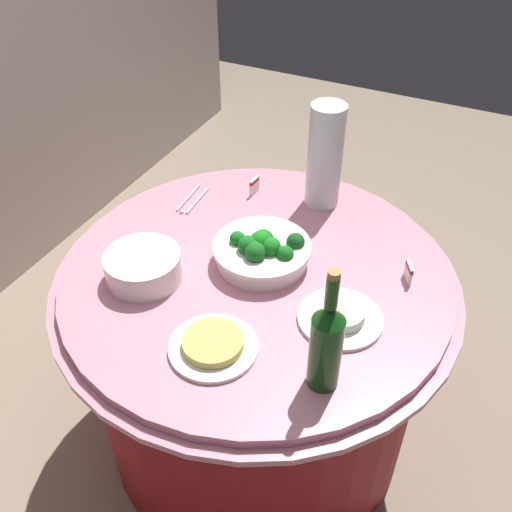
{
  "coord_description": "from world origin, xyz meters",
  "views": [
    {
      "loc": [
        -1.11,
        -0.54,
        1.81
      ],
      "look_at": [
        0.0,
        0.0,
        0.79
      ],
      "focal_mm": 40.54,
      "sensor_mm": 36.0,
      "label": 1
    }
  ],
  "objects_px": {
    "decorative_fruit_vase": "(324,163)",
    "serving_tongs": "(192,200)",
    "food_plate_noodles": "(213,345)",
    "food_plate_rice": "(340,316)",
    "label_placard_mid": "(409,271)",
    "plate_stack": "(143,267)",
    "wine_bottle": "(326,343)",
    "label_placard_front": "(254,185)",
    "broccoli_bowl": "(261,251)"
  },
  "relations": [
    {
      "from": "broccoli_bowl",
      "to": "food_plate_rice",
      "type": "relative_size",
      "value": 1.27
    },
    {
      "from": "label_placard_mid",
      "to": "broccoli_bowl",
      "type": "bearing_deg",
      "value": 105.71
    },
    {
      "from": "decorative_fruit_vase",
      "to": "label_placard_front",
      "type": "height_order",
      "value": "decorative_fruit_vase"
    },
    {
      "from": "serving_tongs",
      "to": "label_placard_front",
      "type": "bearing_deg",
      "value": -50.24
    },
    {
      "from": "plate_stack",
      "to": "decorative_fruit_vase",
      "type": "distance_m",
      "value": 0.65
    },
    {
      "from": "food_plate_rice",
      "to": "label_placard_mid",
      "type": "xyz_separation_m",
      "value": [
        0.23,
        -0.11,
        0.02
      ]
    },
    {
      "from": "serving_tongs",
      "to": "label_placard_mid",
      "type": "distance_m",
      "value": 0.74
    },
    {
      "from": "serving_tongs",
      "to": "label_placard_front",
      "type": "xyz_separation_m",
      "value": [
        0.13,
        -0.16,
        0.03
      ]
    },
    {
      "from": "label_placard_mid",
      "to": "food_plate_rice",
      "type": "bearing_deg",
      "value": 153.34
    },
    {
      "from": "decorative_fruit_vase",
      "to": "serving_tongs",
      "type": "xyz_separation_m",
      "value": [
        -0.18,
        0.38,
        -0.14
      ]
    },
    {
      "from": "serving_tongs",
      "to": "label_placard_mid",
      "type": "bearing_deg",
      "value": -95.48
    },
    {
      "from": "wine_bottle",
      "to": "food_plate_noodles",
      "type": "bearing_deg",
      "value": 95.36
    },
    {
      "from": "food_plate_rice",
      "to": "label_placard_mid",
      "type": "bearing_deg",
      "value": -26.66
    },
    {
      "from": "plate_stack",
      "to": "decorative_fruit_vase",
      "type": "relative_size",
      "value": 0.62
    },
    {
      "from": "food_plate_noodles",
      "to": "broccoli_bowl",
      "type": "bearing_deg",
      "value": 5.87
    },
    {
      "from": "decorative_fruit_vase",
      "to": "label_placard_front",
      "type": "bearing_deg",
      "value": 101.72
    },
    {
      "from": "label_placard_front",
      "to": "serving_tongs",
      "type": "bearing_deg",
      "value": 129.76
    },
    {
      "from": "wine_bottle",
      "to": "label_placard_front",
      "type": "height_order",
      "value": "wine_bottle"
    },
    {
      "from": "food_plate_rice",
      "to": "food_plate_noodles",
      "type": "bearing_deg",
      "value": 132.96
    },
    {
      "from": "decorative_fruit_vase",
      "to": "plate_stack",
      "type": "bearing_deg",
      "value": 151.48
    },
    {
      "from": "decorative_fruit_vase",
      "to": "food_plate_noodles",
      "type": "relative_size",
      "value": 1.55
    },
    {
      "from": "serving_tongs",
      "to": "food_plate_rice",
      "type": "bearing_deg",
      "value": -115.69
    },
    {
      "from": "label_placard_front",
      "to": "broccoli_bowl",
      "type": "bearing_deg",
      "value": -150.64
    },
    {
      "from": "decorative_fruit_vase",
      "to": "food_plate_rice",
      "type": "relative_size",
      "value": 1.55
    },
    {
      "from": "plate_stack",
      "to": "food_plate_rice",
      "type": "height_order",
      "value": "plate_stack"
    },
    {
      "from": "serving_tongs",
      "to": "food_plate_rice",
      "type": "relative_size",
      "value": 0.76
    },
    {
      "from": "plate_stack",
      "to": "food_plate_noodles",
      "type": "xyz_separation_m",
      "value": [
        -0.14,
        -0.3,
        -0.03
      ]
    },
    {
      "from": "broccoli_bowl",
      "to": "plate_stack",
      "type": "xyz_separation_m",
      "value": [
        -0.2,
        0.26,
        -0.0
      ]
    },
    {
      "from": "wine_bottle",
      "to": "label_placard_front",
      "type": "distance_m",
      "value": 0.8
    },
    {
      "from": "serving_tongs",
      "to": "broccoli_bowl",
      "type": "bearing_deg",
      "value": -118.07
    },
    {
      "from": "food_plate_rice",
      "to": "food_plate_noodles",
      "type": "xyz_separation_m",
      "value": [
        -0.23,
        0.24,
        -0.0
      ]
    },
    {
      "from": "serving_tongs",
      "to": "label_placard_mid",
      "type": "relative_size",
      "value": 3.05
    },
    {
      "from": "serving_tongs",
      "to": "label_placard_mid",
      "type": "xyz_separation_m",
      "value": [
        -0.07,
        -0.73,
        0.03
      ]
    },
    {
      "from": "wine_bottle",
      "to": "label_placard_front",
      "type": "xyz_separation_m",
      "value": [
        0.63,
        0.49,
        -0.1
      ]
    },
    {
      "from": "food_plate_rice",
      "to": "label_placard_front",
      "type": "xyz_separation_m",
      "value": [
        0.43,
        0.46,
        0.02
      ]
    },
    {
      "from": "broccoli_bowl",
      "to": "label_placard_front",
      "type": "relative_size",
      "value": 5.09
    },
    {
      "from": "decorative_fruit_vase",
      "to": "food_plate_noodles",
      "type": "bearing_deg",
      "value": 179.39
    },
    {
      "from": "plate_stack",
      "to": "serving_tongs",
      "type": "distance_m",
      "value": 0.39
    },
    {
      "from": "plate_stack",
      "to": "food_plate_rice",
      "type": "relative_size",
      "value": 0.95
    },
    {
      "from": "serving_tongs",
      "to": "food_plate_noodles",
      "type": "height_order",
      "value": "food_plate_noodles"
    },
    {
      "from": "broccoli_bowl",
      "to": "wine_bottle",
      "type": "height_order",
      "value": "wine_bottle"
    },
    {
      "from": "decorative_fruit_vase",
      "to": "label_placard_front",
      "type": "distance_m",
      "value": 0.25
    },
    {
      "from": "broccoli_bowl",
      "to": "food_plate_rice",
      "type": "bearing_deg",
      "value": -112.66
    },
    {
      "from": "food_plate_noodles",
      "to": "serving_tongs",
      "type": "bearing_deg",
      "value": 35.53
    },
    {
      "from": "decorative_fruit_vase",
      "to": "food_plate_rice",
      "type": "xyz_separation_m",
      "value": [
        -0.48,
        -0.24,
        -0.13
      ]
    },
    {
      "from": "plate_stack",
      "to": "food_plate_noodles",
      "type": "relative_size",
      "value": 0.95
    },
    {
      "from": "decorative_fruit_vase",
      "to": "serving_tongs",
      "type": "bearing_deg",
      "value": 115.26
    },
    {
      "from": "wine_bottle",
      "to": "serving_tongs",
      "type": "relative_size",
      "value": 2.01
    },
    {
      "from": "plate_stack",
      "to": "label_placard_front",
      "type": "distance_m",
      "value": 0.52
    },
    {
      "from": "serving_tongs",
      "to": "decorative_fruit_vase",
      "type": "bearing_deg",
      "value": -64.74
    }
  ]
}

